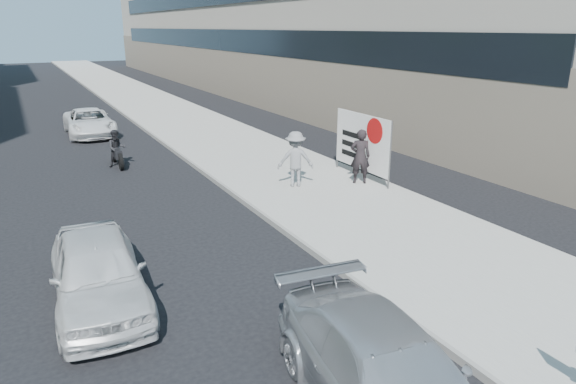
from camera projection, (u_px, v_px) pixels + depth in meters
ground at (308, 316)px, 9.55m from camera, size 160.00×160.00×0.00m
near_sidewalk at (189, 123)px, 28.13m from camera, size 5.00×120.00×0.15m
jogger at (295, 159)px, 16.57m from camera, size 1.34×1.09×1.81m
pedestrian_woman at (360, 156)px, 16.90m from camera, size 0.79×0.70×1.82m
protest_banner at (362, 142)px, 17.42m from camera, size 0.08×3.06×2.20m
parked_sedan at (388, 379)px, 6.81m from camera, size 2.39×4.78×1.33m
white_sedan_near at (98, 272)px, 9.73m from camera, size 1.87×4.19×1.40m
white_sedan_far at (89, 122)px, 25.27m from camera, size 2.19×4.64×1.28m
motorcycle at (117, 150)px, 19.59m from camera, size 0.71×2.04×1.42m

